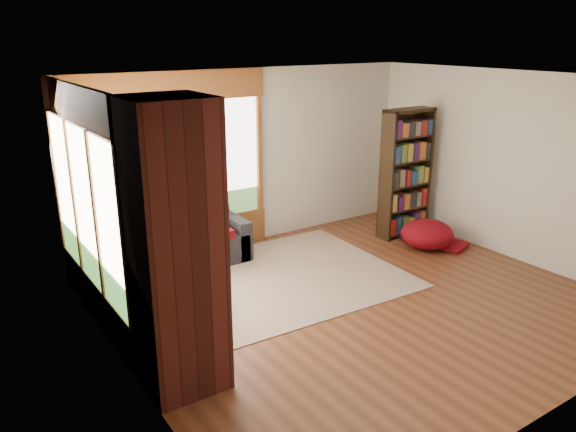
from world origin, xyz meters
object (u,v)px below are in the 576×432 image
dog_brindle (163,250)px  sectional_sofa (148,267)px  brick_chimney (174,250)px  bookshelf (406,173)px  pouf (427,233)px  dog_tan (157,226)px  area_rug (272,279)px

dog_brindle → sectional_sofa: bearing=-2.9°
brick_chimney → bookshelf: (4.54, 1.75, -0.30)m
bookshelf → pouf: (-0.12, -0.63, -0.78)m
dog_tan → bookshelf: bearing=-26.2°
sectional_sofa → bookshelf: 4.16m
pouf → dog_brindle: bearing=176.9°
area_rug → pouf: pouf is taller
bookshelf → pouf: bookshelf is taller
brick_chimney → dog_tan: size_ratio=2.32×
bookshelf → pouf: size_ratio=2.55×
area_rug → dog_tan: size_ratio=2.94×
bookshelf → dog_brindle: 4.17m
brick_chimney → sectional_sofa: brick_chimney is taller
pouf → dog_brindle: (-4.02, 0.22, 0.55)m
area_rug → dog_tan: (-1.28, 0.60, 0.81)m
sectional_sofa → dog_brindle: dog_brindle is taller
brick_chimney → sectional_sofa: 2.32m
brick_chimney → dog_brindle: brick_chimney is taller
area_rug → bookshelf: bearing=6.9°
area_rug → bookshelf: 2.86m
bookshelf → dog_tan: size_ratio=1.78×
brick_chimney → dog_brindle: size_ratio=2.99×
brick_chimney → bookshelf: brick_chimney is taller
bookshelf → dog_brindle: size_ratio=2.29×
brick_chimney → area_rug: (1.88, 1.43, -1.29)m
sectional_sofa → bookshelf: size_ratio=1.10×
sectional_sofa → brick_chimney: bearing=-98.3°
area_rug → dog_tan: dog_tan is taller
brick_chimney → pouf: 4.69m
area_rug → dog_brindle: (-1.48, -0.08, 0.76)m
brick_chimney → area_rug: brick_chimney is taller
dog_brindle → bookshelf: bearing=-83.4°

